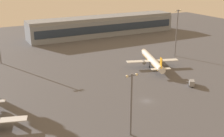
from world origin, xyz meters
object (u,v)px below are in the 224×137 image
(airplane_far_stand, at_px, (152,60))
(apron_light_east, at_px, (131,100))
(apron_light_central, at_px, (177,31))
(catering_truck, at_px, (192,83))

(airplane_far_stand, xyz_separation_m, apron_light_east, (-49.30, -57.04, 9.19))
(apron_light_central, height_order, apron_light_east, apron_light_central)
(airplane_far_stand, height_order, catering_truck, airplane_far_stand)
(airplane_far_stand, relative_size, apron_light_east, 1.71)
(catering_truck, relative_size, apron_light_east, 0.26)
(apron_light_central, relative_size, apron_light_east, 1.36)
(airplane_far_stand, relative_size, apron_light_central, 1.26)
(airplane_far_stand, bearing_deg, apron_light_east, -111.80)
(apron_light_east, bearing_deg, apron_light_central, 42.01)
(airplane_far_stand, xyz_separation_m, apron_light_central, (26.04, 10.83, 13.32))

